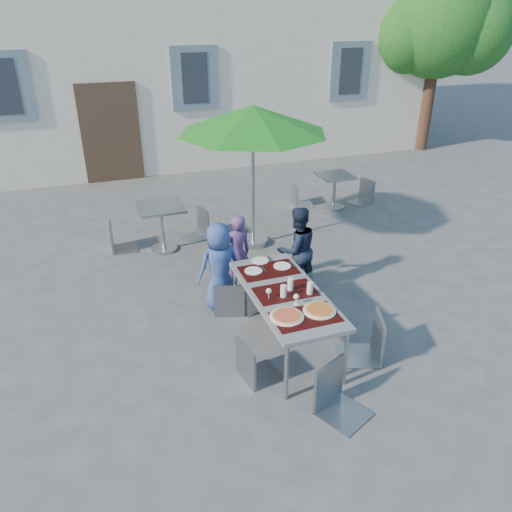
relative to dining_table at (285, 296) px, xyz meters
name	(u,v)px	position (x,y,z in m)	size (l,w,h in m)	color
ground	(346,345)	(0.72, -0.26, -0.70)	(90.00, 90.00, 0.00)	#464648
tree	(439,24)	(7.26, 7.28, 2.55)	(3.60, 3.00, 4.70)	#42291C
dining_table	(285,296)	(0.00, 0.00, 0.00)	(0.80, 1.85, 0.76)	#4E4E54
pizza_near_left	(287,316)	(-0.19, -0.49, 0.07)	(0.37, 0.37, 0.03)	white
pizza_near_right	(319,310)	(0.19, -0.50, 0.07)	(0.36, 0.36, 0.03)	white
glassware	(292,289)	(0.04, -0.09, 0.13)	(0.54, 0.37, 0.15)	silver
place_settings	(266,266)	(0.00, 0.66, 0.06)	(0.64, 0.45, 0.01)	white
child_0	(220,267)	(-0.48, 1.10, -0.09)	(0.60, 0.39, 1.22)	#304784
child_1	(237,253)	(-0.12, 1.47, -0.12)	(0.42, 0.28, 1.15)	#5F3873
child_2	(297,249)	(0.68, 1.21, -0.07)	(0.61, 0.35, 1.25)	#182134
chair_0	(229,278)	(-0.42, 0.90, -0.16)	(0.51, 0.52, 0.91)	gray
chair_1	(256,271)	(-0.05, 0.89, -0.12)	(0.56, 0.56, 0.99)	#8F949B
chair_2	(298,270)	(0.56, 0.86, -0.21)	(0.48, 0.48, 0.84)	gray
chair_3	(254,339)	(-0.55, -0.46, -0.17)	(0.47, 0.47, 0.91)	gray
chair_4	(372,312)	(0.83, -0.54, -0.07)	(0.60, 0.60, 1.05)	gray
chair_5	(340,363)	(0.08, -1.18, -0.10)	(0.60, 0.60, 1.01)	gray
patio_umbrella	(253,121)	(0.59, 2.84, 1.41)	(2.40, 2.40, 2.34)	#A9ABB1
cafe_table_0	(162,219)	(-0.90, 3.12, -0.14)	(0.74, 0.74, 0.79)	#A9ABB1
bg_chair_l_0	(116,220)	(-1.61, 3.38, -0.16)	(0.44, 0.44, 0.92)	gray
bg_chair_r_0	(197,207)	(-0.23, 3.45, -0.13)	(0.52, 0.52, 0.97)	#8E9599
cafe_table_1	(334,186)	(2.69, 3.91, -0.24)	(0.65, 0.65, 0.70)	#A9ABB1
bg_chair_l_1	(300,182)	(2.10, 4.25, -0.19)	(0.45, 0.45, 0.87)	#91949C
bg_chair_r_1	(365,177)	(3.44, 4.00, -0.17)	(0.50, 0.50, 0.91)	gray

